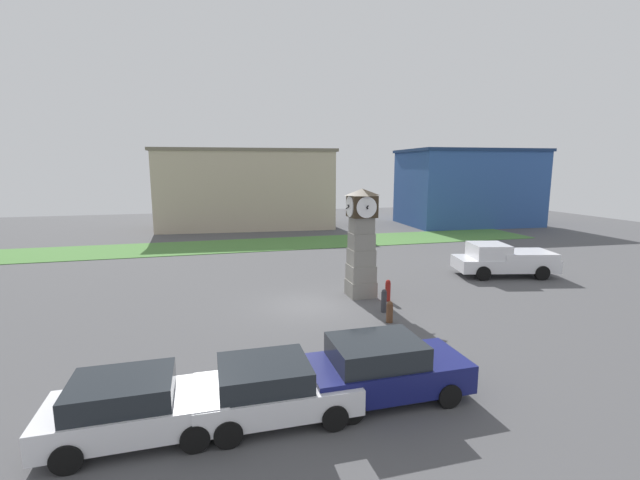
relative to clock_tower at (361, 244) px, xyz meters
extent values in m
plane|color=#4C4C4F|center=(-2.70, -0.82, -2.55)|extent=(86.59, 86.59, 0.00)
cube|color=gray|center=(0.00, 0.00, -2.17)|extent=(1.24, 1.24, 0.76)
cube|color=gray|center=(0.00, 0.00, -1.41)|extent=(1.17, 1.17, 0.76)
cube|color=gray|center=(0.00, 0.00, -0.65)|extent=(1.10, 1.10, 0.76)
cube|color=gray|center=(0.00, 0.00, 0.12)|extent=(1.04, 1.04, 0.76)
cube|color=slate|center=(0.00, 0.00, 0.88)|extent=(0.97, 0.97, 0.76)
cube|color=#2D2316|center=(0.00, 0.00, 1.76)|extent=(1.18, 1.18, 1.01)
cylinder|color=white|center=(0.00, 0.61, 1.76)|extent=(0.96, 0.04, 0.96)
cube|color=black|center=(0.00, 0.64, 1.76)|extent=(0.06, 0.18, 0.18)
cube|color=black|center=(0.00, 0.64, 1.76)|extent=(0.04, 0.31, 0.25)
cylinder|color=white|center=(0.00, -0.61, 1.76)|extent=(0.96, 0.04, 0.96)
cube|color=black|center=(0.00, -0.64, 1.76)|extent=(0.06, 0.21, 0.14)
cube|color=black|center=(0.00, -0.64, 1.76)|extent=(0.04, 0.33, 0.23)
cylinder|color=white|center=(0.61, 0.00, 1.76)|extent=(0.04, 0.96, 0.96)
cube|color=black|center=(0.64, 0.00, 1.76)|extent=(0.10, 0.06, 0.22)
cube|color=black|center=(0.64, 0.00, 1.76)|extent=(0.34, 0.04, 0.20)
cylinder|color=white|center=(-0.61, 0.00, 1.76)|extent=(0.04, 0.96, 0.96)
cube|color=black|center=(-0.64, 0.00, 1.76)|extent=(0.16, 0.06, 0.20)
cube|color=black|center=(-0.64, 0.00, 1.76)|extent=(0.32, 0.04, 0.24)
pyramid|color=#2D2316|center=(0.00, 0.00, 2.42)|extent=(1.23, 1.23, 0.31)
cylinder|color=maroon|center=(0.93, -1.08, -2.12)|extent=(0.24, 0.24, 0.86)
sphere|color=maroon|center=(0.93, -1.08, -1.65)|extent=(0.22, 0.22, 0.22)
cylinder|color=#333338|center=(0.14, -2.47, -2.12)|extent=(0.24, 0.24, 0.86)
sphere|color=#333338|center=(0.14, -2.47, -1.66)|extent=(0.21, 0.21, 0.21)
cylinder|color=brown|center=(-0.13, -3.67, -2.20)|extent=(0.26, 0.26, 0.72)
sphere|color=brown|center=(-0.13, -3.67, -1.80)|extent=(0.24, 0.24, 0.24)
cube|color=silver|center=(-8.70, -9.00, -1.95)|extent=(4.01, 1.89, 0.66)
cube|color=#1E2328|center=(-9.00, -9.00, -1.36)|extent=(2.21, 1.72, 0.54)
cylinder|color=black|center=(-7.47, -8.11, -2.23)|extent=(0.64, 0.23, 0.64)
cylinder|color=black|center=(-7.45, -9.86, -2.23)|extent=(0.64, 0.23, 0.64)
cylinder|color=black|center=(-9.94, -8.13, -2.23)|extent=(0.64, 0.23, 0.64)
cylinder|color=black|center=(-9.93, -9.89, -2.23)|extent=(0.64, 0.23, 0.64)
cube|color=silver|center=(-5.53, -8.96, -1.97)|extent=(3.94, 1.98, 0.63)
cube|color=#1E2328|center=(-5.82, -8.96, -1.39)|extent=(2.17, 1.82, 0.53)
cylinder|color=black|center=(-4.31, -8.02, -2.23)|extent=(0.64, 0.22, 0.64)
cylinder|color=black|center=(-4.31, -9.90, -2.23)|extent=(0.64, 0.22, 0.64)
cylinder|color=black|center=(-6.74, -8.02, -2.23)|extent=(0.64, 0.22, 0.64)
cylinder|color=black|center=(-6.75, -9.89, -2.23)|extent=(0.64, 0.22, 0.64)
cube|color=navy|center=(-2.52, -8.79, -1.91)|extent=(4.27, 2.00, 0.76)
cube|color=#1E2328|center=(-2.84, -8.79, -1.23)|extent=(2.35, 1.83, 0.59)
cylinder|color=black|center=(-1.20, -7.84, -2.23)|extent=(0.64, 0.22, 0.64)
cylinder|color=black|center=(-1.19, -9.72, -2.23)|extent=(0.64, 0.22, 0.64)
cylinder|color=black|center=(-3.84, -7.86, -2.23)|extent=(0.64, 0.22, 0.64)
cylinder|color=black|center=(-3.83, -9.73, -2.23)|extent=(0.64, 0.22, 0.64)
cube|color=silver|center=(9.28, 1.60, -1.85)|extent=(5.82, 3.38, 0.70)
cube|color=silver|center=(8.35, 1.82, -1.10)|extent=(2.34, 2.47, 0.80)
cube|color=silver|center=(10.34, 1.35, -1.32)|extent=(3.42, 2.82, 0.36)
cylinder|color=black|center=(7.45, 0.96, -2.15)|extent=(0.84, 0.46, 0.80)
cylinder|color=black|center=(7.92, 2.99, -2.15)|extent=(0.84, 0.46, 0.80)
cylinder|color=black|center=(10.64, 0.21, -2.15)|extent=(0.84, 0.46, 0.80)
cylinder|color=black|center=(11.11, 2.24, -2.15)|extent=(0.84, 0.46, 0.80)
cube|color=#B7A88E|center=(-2.98, 25.33, 1.26)|extent=(17.59, 7.77, 7.62)
cube|color=#6E6455|center=(-2.98, 25.33, 5.22)|extent=(18.11, 8.01, 0.30)
cube|color=#2D5193|center=(20.40, 22.13, 1.30)|extent=(13.89, 9.30, 7.70)
cube|color=navy|center=(20.40, 22.13, 5.30)|extent=(14.31, 9.58, 0.30)
cube|color=#477A38|center=(-5.25, 15.06, -2.53)|extent=(51.95, 5.86, 0.04)
camera|label=1|loc=(-7.00, -18.67, 3.53)|focal=24.00mm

